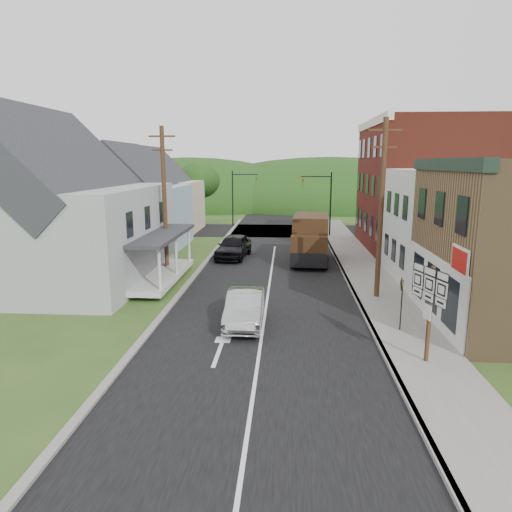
% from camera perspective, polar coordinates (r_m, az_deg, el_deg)
% --- Properties ---
extents(ground, '(120.00, 120.00, 0.00)m').
position_cam_1_polar(ground, '(20.61, 1.04, -7.89)').
color(ground, '#2D4719').
rests_on(ground, ground).
extents(road, '(9.00, 90.00, 0.02)m').
position_cam_1_polar(road, '(30.21, 1.98, -1.55)').
color(road, black).
rests_on(road, ground).
extents(cross_road, '(60.00, 9.00, 0.02)m').
position_cam_1_polar(cross_road, '(46.92, 2.68, 3.18)').
color(cross_road, black).
rests_on(cross_road, ground).
extents(sidewalk_right, '(2.80, 55.00, 0.15)m').
position_cam_1_polar(sidewalk_right, '(28.67, 13.73, -2.45)').
color(sidewalk_right, slate).
rests_on(sidewalk_right, ground).
extents(curb_right, '(0.20, 55.00, 0.15)m').
position_cam_1_polar(curb_right, '(28.46, 11.05, -2.43)').
color(curb_right, slate).
rests_on(curb_right, ground).
extents(curb_left, '(0.30, 55.00, 0.12)m').
position_cam_1_polar(curb_left, '(28.79, -7.45, -2.18)').
color(curb_left, slate).
rests_on(curb_left, ground).
extents(storefront_white, '(8.00, 7.00, 6.50)m').
position_cam_1_polar(storefront_white, '(29.06, 24.76, 3.38)').
color(storefront_white, silver).
rests_on(storefront_white, ground).
extents(storefront_red, '(8.00, 12.00, 10.00)m').
position_cam_1_polar(storefront_red, '(37.89, 19.93, 8.09)').
color(storefront_red, maroon).
rests_on(storefront_red, ground).
extents(house_gray, '(10.20, 12.24, 8.35)m').
position_cam_1_polar(house_gray, '(28.63, -23.13, 5.39)').
color(house_gray, '#ACAFB2').
rests_on(house_gray, ground).
extents(house_blue, '(7.14, 8.16, 7.28)m').
position_cam_1_polar(house_blue, '(38.44, -14.34, 6.51)').
color(house_blue, '#92ACC7').
rests_on(house_blue, ground).
extents(house_cream, '(7.14, 8.16, 7.28)m').
position_cam_1_polar(house_cream, '(47.18, -11.53, 7.52)').
color(house_cream, beige).
rests_on(house_cream, ground).
extents(utility_pole_right, '(1.60, 0.26, 9.00)m').
position_cam_1_polar(utility_pole_right, '(23.48, 15.38, 5.77)').
color(utility_pole_right, '#472D19').
rests_on(utility_pole_right, ground).
extents(utility_pole_left, '(1.60, 0.26, 9.00)m').
position_cam_1_polar(utility_pole_left, '(28.48, -11.37, 6.92)').
color(utility_pole_left, '#472D19').
rests_on(utility_pole_left, ground).
extents(traffic_signal_right, '(2.87, 0.20, 6.00)m').
position_cam_1_polar(traffic_signal_right, '(43.15, 8.39, 7.35)').
color(traffic_signal_right, black).
rests_on(traffic_signal_right, ground).
extents(traffic_signal_left, '(2.87, 0.20, 6.00)m').
position_cam_1_polar(traffic_signal_left, '(50.27, -2.15, 8.05)').
color(traffic_signal_left, black).
rests_on(traffic_signal_left, ground).
extents(tree_left_b, '(4.80, 4.80, 6.94)m').
position_cam_1_polar(tree_left_b, '(36.22, -26.06, 7.30)').
color(tree_left_b, '#382616').
rests_on(tree_left_b, ground).
extents(tree_left_c, '(5.80, 5.80, 8.41)m').
position_cam_1_polar(tree_left_c, '(44.17, -23.31, 9.47)').
color(tree_left_c, '#382616').
rests_on(tree_left_c, ground).
extents(tree_left_d, '(4.80, 4.80, 6.94)m').
position_cam_1_polar(tree_left_d, '(52.39, -7.17, 9.35)').
color(tree_left_d, '#382616').
rests_on(tree_left_d, ground).
extents(forested_ridge, '(90.00, 30.00, 16.00)m').
position_cam_1_polar(forested_ridge, '(74.73, 3.14, 6.32)').
color(forested_ridge, '#15340F').
rests_on(forested_ridge, ground).
extents(silver_sedan, '(1.58, 4.37, 1.43)m').
position_cam_1_polar(silver_sedan, '(19.78, -1.42, -6.53)').
color(silver_sedan, '#A0A1A5').
rests_on(silver_sedan, ground).
extents(dark_sedan, '(2.58, 5.18, 1.70)m').
position_cam_1_polar(dark_sedan, '(33.34, -2.83, 1.19)').
color(dark_sedan, black).
rests_on(dark_sedan, ground).
extents(delivery_van, '(2.84, 6.04, 3.28)m').
position_cam_1_polar(delivery_van, '(31.88, 6.83, 2.12)').
color(delivery_van, black).
rests_on(delivery_van, ground).
extents(route_sign_cluster, '(0.62, 1.86, 3.37)m').
position_cam_1_polar(route_sign_cluster, '(16.46, 20.85, -5.21)').
color(route_sign_cluster, '#472D19').
rests_on(route_sign_cluster, sidewalk_right).
extents(warning_sign, '(0.12, 0.62, 2.25)m').
position_cam_1_polar(warning_sign, '(19.39, 17.72, -4.79)').
color(warning_sign, black).
rests_on(warning_sign, sidewalk_right).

